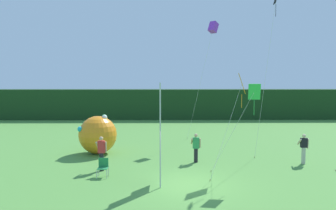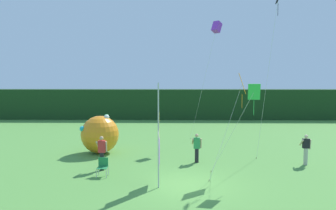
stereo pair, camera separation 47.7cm
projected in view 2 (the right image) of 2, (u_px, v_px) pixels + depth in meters
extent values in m
plane|color=#518E3D|center=(186.00, 185.00, 14.88)|extent=(120.00, 120.00, 0.00)
cube|color=#193819|center=(178.00, 104.00, 39.54)|extent=(80.00, 2.40, 3.54)
cylinder|color=#B7B7BC|center=(158.00, 136.00, 14.28)|extent=(0.06, 0.06, 4.58)
cube|color=purple|center=(159.00, 153.00, 14.85)|extent=(0.02, 0.97, 1.22)
cube|color=yellow|center=(159.00, 126.00, 14.58)|extent=(0.02, 0.60, 1.22)
cube|color=white|center=(158.00, 99.00, 14.30)|extent=(0.02, 0.23, 1.22)
cylinder|color=black|center=(102.00, 161.00, 17.19)|extent=(0.22, 0.22, 0.94)
cube|color=red|center=(102.00, 146.00, 17.13)|extent=(0.36, 0.20, 0.63)
sphere|color=tan|center=(102.00, 138.00, 17.09)|extent=(0.20, 0.20, 0.20)
cylinder|color=tan|center=(98.00, 145.00, 17.18)|extent=(0.09, 0.48, 0.42)
cylinder|color=tan|center=(106.00, 147.00, 17.13)|extent=(0.09, 0.14, 0.56)
cylinder|color=#B7B2A3|center=(306.00, 156.00, 18.30)|extent=(0.22, 0.22, 0.93)
cube|color=black|center=(306.00, 143.00, 18.24)|extent=(0.36, 0.20, 0.53)
sphere|color=beige|center=(306.00, 137.00, 18.21)|extent=(0.20, 0.20, 0.20)
cylinder|color=beige|center=(301.00, 142.00, 18.30)|extent=(0.09, 0.48, 0.42)
cylinder|color=beige|center=(310.00, 144.00, 18.25)|extent=(0.09, 0.14, 0.56)
cylinder|color=black|center=(197.00, 155.00, 18.81)|extent=(0.22, 0.22, 0.80)
cube|color=#2D8E4C|center=(197.00, 143.00, 18.76)|extent=(0.36, 0.20, 0.63)
sphere|color=tan|center=(197.00, 136.00, 18.72)|extent=(0.20, 0.20, 0.20)
cylinder|color=tan|center=(193.00, 141.00, 18.81)|extent=(0.09, 0.48, 0.42)
cylinder|color=tan|center=(201.00, 143.00, 18.76)|extent=(0.09, 0.14, 0.56)
sphere|color=orange|center=(100.00, 135.00, 21.14)|extent=(2.41, 2.41, 2.41)
sphere|color=green|center=(106.00, 117.00, 21.20)|extent=(0.34, 0.34, 0.34)
sphere|color=#23B2C6|center=(82.00, 129.00, 20.57)|extent=(0.34, 0.34, 0.34)
sphere|color=white|center=(107.00, 117.00, 21.02)|extent=(0.34, 0.34, 0.34)
cylinder|color=#BCBCC1|center=(96.00, 174.00, 15.85)|extent=(0.03, 0.03, 0.42)
cylinder|color=#BCBCC1|center=(106.00, 174.00, 15.84)|extent=(0.03, 0.03, 0.42)
cylinder|color=#BCBCC1|center=(99.00, 171.00, 16.33)|extent=(0.03, 0.03, 0.42)
cylinder|color=#BCBCC1|center=(108.00, 171.00, 16.32)|extent=(0.03, 0.03, 0.42)
cube|color=#237F42|center=(102.00, 168.00, 16.07)|extent=(0.48, 0.48, 0.03)
cube|color=#237F42|center=(103.00, 162.00, 16.29)|extent=(0.48, 0.03, 0.44)
cylinder|color=brown|center=(190.00, 138.00, 26.25)|extent=(0.03, 0.03, 0.08)
cylinder|color=silver|center=(203.00, 84.00, 25.83)|extent=(1.98, 0.15, 8.74)
cube|color=purple|center=(217.00, 27.00, 25.41)|extent=(0.92, 0.93, 0.92)
cylinder|color=brown|center=(209.00, 180.00, 15.35)|extent=(0.03, 0.03, 0.08)
cylinder|color=silver|center=(226.00, 130.00, 16.04)|extent=(1.84, 1.78, 4.53)
cube|color=orange|center=(242.00, 83.00, 16.73)|extent=(0.53, 0.85, 1.05)
cylinder|color=orange|center=(242.00, 101.00, 16.80)|extent=(0.02, 0.02, 0.70)
cylinder|color=brown|center=(211.00, 171.00, 16.87)|extent=(0.03, 0.03, 0.08)
cylinder|color=silver|center=(232.00, 134.00, 16.14)|extent=(1.85, 1.13, 4.15)
cube|color=green|center=(254.00, 92.00, 15.41)|extent=(0.60, 0.37, 0.75)
cylinder|color=green|center=(254.00, 108.00, 15.47)|extent=(0.02, 0.02, 0.70)
cylinder|color=brown|center=(256.00, 158.00, 19.77)|extent=(0.03, 0.03, 0.08)
cylinder|color=silver|center=(267.00, 80.00, 19.25)|extent=(0.98, 0.33, 9.36)
cylinder|color=black|center=(278.00, 10.00, 18.77)|extent=(0.02, 0.02, 0.70)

